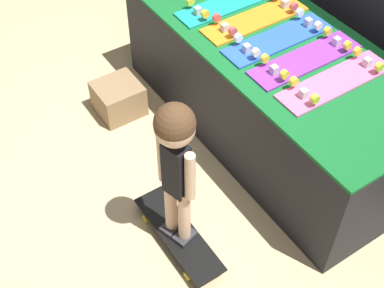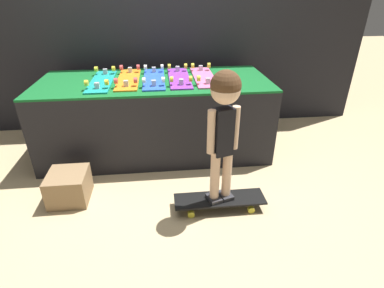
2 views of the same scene
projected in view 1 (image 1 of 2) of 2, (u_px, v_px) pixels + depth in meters
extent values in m
plane|color=tan|center=(204.00, 157.00, 3.67)|extent=(16.00, 16.00, 0.00)
cube|color=black|center=(271.00, 88.00, 3.59)|extent=(2.23, 0.95, 0.74)
cube|color=#146028|center=(277.00, 42.00, 3.32)|extent=(2.23, 0.95, 0.02)
cube|color=teal|center=(228.00, 4.00, 3.58)|extent=(0.20, 0.74, 0.01)
cube|color=#B7B7BC|center=(198.00, 11.00, 3.46)|extent=(0.04, 0.04, 0.05)
cylinder|color=yellow|center=(205.00, 14.00, 3.39)|extent=(0.03, 0.05, 0.05)
cylinder|color=yellow|center=(190.00, 1.00, 3.49)|extent=(0.03, 0.05, 0.05)
cube|color=orange|center=(255.00, 20.00, 3.45)|extent=(0.20, 0.74, 0.01)
cube|color=#B7B7BC|center=(285.00, 4.00, 3.52)|extent=(0.04, 0.04, 0.05)
cylinder|color=#D84C4C|center=(294.00, 6.00, 3.45)|extent=(0.03, 0.05, 0.05)
cube|color=#B7B7BC|center=(224.00, 28.00, 3.33)|extent=(0.04, 0.04, 0.05)
cylinder|color=#D84C4C|center=(233.00, 31.00, 3.27)|extent=(0.03, 0.05, 0.05)
cylinder|color=#D84C4C|center=(217.00, 18.00, 3.36)|extent=(0.03, 0.05, 0.05)
cube|color=blue|center=(278.00, 39.00, 3.30)|extent=(0.20, 0.74, 0.01)
cube|color=#B7B7BC|center=(308.00, 22.00, 3.37)|extent=(0.04, 0.04, 0.05)
cylinder|color=white|center=(318.00, 26.00, 3.31)|extent=(0.03, 0.05, 0.05)
cylinder|color=white|center=(300.00, 13.00, 3.40)|extent=(0.03, 0.05, 0.05)
cube|color=#B7B7BC|center=(247.00, 48.00, 3.19)|extent=(0.04, 0.04, 0.05)
cylinder|color=white|center=(256.00, 52.00, 3.12)|extent=(0.03, 0.05, 0.05)
cylinder|color=white|center=(238.00, 38.00, 3.22)|extent=(0.03, 0.05, 0.05)
cube|color=purple|center=(305.00, 60.00, 3.17)|extent=(0.20, 0.74, 0.01)
cube|color=#B7B7BC|center=(337.00, 41.00, 3.24)|extent=(0.04, 0.04, 0.05)
cylinder|color=yellow|center=(348.00, 45.00, 3.17)|extent=(0.03, 0.05, 0.05)
cylinder|color=yellow|center=(328.00, 31.00, 3.27)|extent=(0.03, 0.05, 0.05)
cube|color=#B7B7BC|center=(274.00, 70.00, 3.05)|extent=(0.04, 0.04, 0.05)
cylinder|color=yellow|center=(284.00, 74.00, 2.99)|extent=(0.03, 0.05, 0.05)
cylinder|color=yellow|center=(265.00, 58.00, 3.08)|extent=(0.03, 0.05, 0.05)
cube|color=pink|center=(335.00, 82.00, 3.03)|extent=(0.20, 0.74, 0.01)
cube|color=#B7B7BC|center=(367.00, 62.00, 3.10)|extent=(0.04, 0.04, 0.05)
cylinder|color=yellow|center=(379.00, 67.00, 3.03)|extent=(0.03, 0.05, 0.05)
cylinder|color=yellow|center=(357.00, 51.00, 3.13)|extent=(0.03, 0.05, 0.05)
cube|color=#B7B7BC|center=(303.00, 93.00, 2.92)|extent=(0.04, 0.04, 0.05)
cylinder|color=yellow|center=(315.00, 99.00, 2.85)|extent=(0.03, 0.05, 0.05)
cylinder|color=yellow|center=(294.00, 81.00, 2.95)|extent=(0.03, 0.05, 0.05)
cube|color=black|center=(178.00, 233.00, 3.14)|extent=(0.71, 0.20, 0.01)
cube|color=#B7B7BC|center=(201.00, 266.00, 3.03)|extent=(0.04, 0.04, 0.05)
cylinder|color=yellow|center=(213.00, 261.00, 3.08)|extent=(0.05, 0.03, 0.05)
cylinder|color=yellow|center=(188.00, 275.00, 3.02)|extent=(0.05, 0.03, 0.05)
cube|color=#B7B7BC|center=(158.00, 209.00, 3.30)|extent=(0.04, 0.04, 0.05)
cylinder|color=yellow|center=(170.00, 206.00, 3.35)|extent=(0.05, 0.03, 0.05)
cylinder|color=yellow|center=(146.00, 218.00, 3.29)|extent=(0.05, 0.03, 0.05)
cube|color=#2D2D33|center=(185.00, 236.00, 3.10)|extent=(0.12, 0.15, 0.03)
cylinder|color=#DBB293|center=(184.00, 214.00, 2.95)|extent=(0.07, 0.07, 0.40)
cube|color=#2D2D33|center=(172.00, 227.00, 3.15)|extent=(0.12, 0.15, 0.03)
cylinder|color=#DBB293|center=(171.00, 205.00, 2.99)|extent=(0.07, 0.07, 0.40)
cube|color=black|center=(176.00, 170.00, 2.72)|extent=(0.15, 0.12, 0.35)
cylinder|color=#DBB293|center=(190.00, 177.00, 2.66)|extent=(0.06, 0.06, 0.32)
cylinder|color=#DBB293|center=(163.00, 159.00, 2.75)|extent=(0.06, 0.06, 0.32)
sphere|color=#DBB293|center=(175.00, 127.00, 2.49)|extent=(0.20, 0.20, 0.20)
sphere|color=#4C331E|center=(175.00, 123.00, 2.47)|extent=(0.20, 0.20, 0.20)
cube|color=#8E704C|center=(119.00, 99.00, 3.89)|extent=(0.30, 0.32, 0.24)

